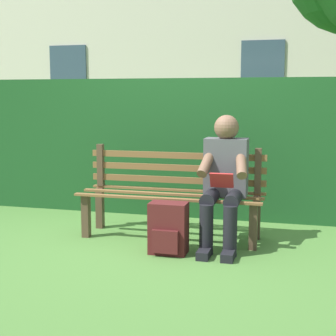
# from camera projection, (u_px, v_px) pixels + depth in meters

# --- Properties ---
(ground) EXTENTS (60.00, 60.00, 0.00)m
(ground) POSITION_uv_depth(u_px,v_px,m) (171.00, 238.00, 4.71)
(ground) COLOR #477533
(park_bench) EXTENTS (1.72, 0.50, 0.85)m
(park_bench) POSITION_uv_depth(u_px,v_px,m) (173.00, 191.00, 4.73)
(park_bench) COLOR #4C3828
(park_bench) RESTS_ON ground
(person_seated) EXTENTS (0.44, 0.73, 1.16)m
(person_seated) POSITION_uv_depth(u_px,v_px,m) (224.00, 178.00, 4.40)
(person_seated) COLOR #4C4C51
(person_seated) RESTS_ON ground
(hedge_backdrop) EXTENTS (6.02, 0.73, 1.58)m
(hedge_backdrop) POSITION_uv_depth(u_px,v_px,m) (194.00, 144.00, 5.69)
(hedge_backdrop) COLOR #19471E
(hedge_backdrop) RESTS_ON ground
(building_facade) EXTENTS (8.88, 2.92, 6.67)m
(building_facade) POSITION_uv_depth(u_px,v_px,m) (176.00, 12.00, 12.22)
(building_facade) COLOR beige
(building_facade) RESTS_ON ground
(backpack) EXTENTS (0.32, 0.26, 0.44)m
(backpack) POSITION_uv_depth(u_px,v_px,m) (168.00, 229.00, 4.22)
(backpack) COLOR #4C1919
(backpack) RESTS_ON ground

